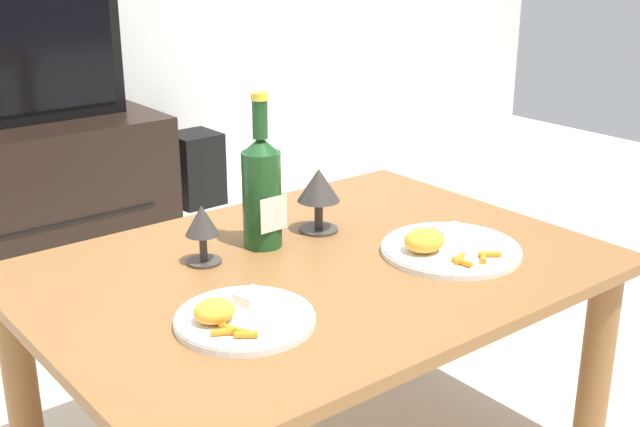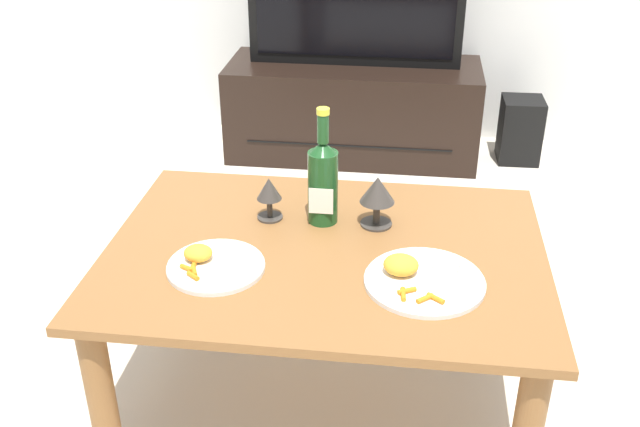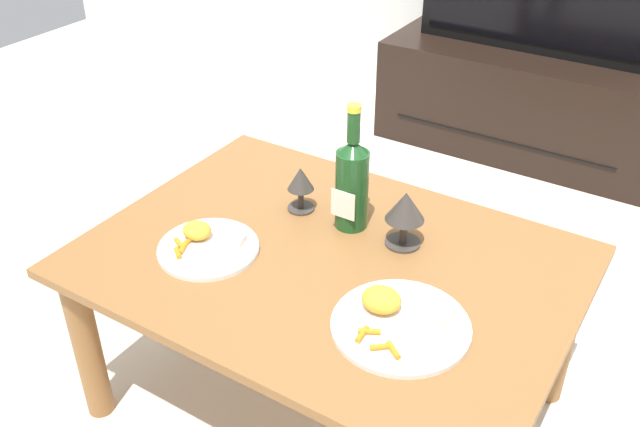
{
  "view_description": "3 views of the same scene",
  "coord_description": "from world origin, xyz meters",
  "px_view_note": "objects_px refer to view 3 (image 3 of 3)",
  "views": [
    {
      "loc": [
        -0.95,
        -1.21,
        1.14
      ],
      "look_at": [
        0.05,
        0.05,
        0.58
      ],
      "focal_mm": 45.97,
      "sensor_mm": 36.0,
      "label": 1
    },
    {
      "loc": [
        0.2,
        -1.63,
        1.49
      ],
      "look_at": [
        -0.02,
        0.05,
        0.57
      ],
      "focal_mm": 41.08,
      "sensor_mm": 36.0,
      "label": 2
    },
    {
      "loc": [
        0.7,
        -1.16,
        1.49
      ],
      "look_at": [
        -0.05,
        0.04,
        0.58
      ],
      "focal_mm": 39.52,
      "sensor_mm": 36.0,
      "label": 3
    }
  ],
  "objects_px": {
    "tv_stand": "(521,101)",
    "goblet_left": "(301,182)",
    "dinner_plate_right": "(399,321)",
    "goblet_right": "(405,209)",
    "wine_bottle": "(352,181)",
    "dinner_plate_left": "(207,245)",
    "dining_table": "(328,284)"
  },
  "relations": [
    {
      "from": "dining_table",
      "to": "dinner_plate_right",
      "type": "height_order",
      "value": "dinner_plate_right"
    },
    {
      "from": "dining_table",
      "to": "dinner_plate_left",
      "type": "height_order",
      "value": "dinner_plate_left"
    },
    {
      "from": "tv_stand",
      "to": "goblet_left",
      "type": "relative_size",
      "value": 9.7
    },
    {
      "from": "goblet_left",
      "to": "goblet_right",
      "type": "relative_size",
      "value": 0.85
    },
    {
      "from": "dining_table",
      "to": "dinner_plate_right",
      "type": "xyz_separation_m",
      "value": [
        0.25,
        -0.13,
        0.09
      ]
    },
    {
      "from": "goblet_right",
      "to": "dinner_plate_right",
      "type": "relative_size",
      "value": 0.5
    },
    {
      "from": "tv_stand",
      "to": "goblet_left",
      "type": "xyz_separation_m",
      "value": [
        -0.1,
        -1.6,
        0.35
      ]
    },
    {
      "from": "tv_stand",
      "to": "dinner_plate_left",
      "type": "height_order",
      "value": "dinner_plate_left"
    },
    {
      "from": "goblet_right",
      "to": "dinner_plate_right",
      "type": "distance_m",
      "value": 0.31
    },
    {
      "from": "goblet_right",
      "to": "dinner_plate_right",
      "type": "xyz_separation_m",
      "value": [
        0.13,
        -0.27,
        -0.09
      ]
    },
    {
      "from": "goblet_right",
      "to": "dining_table",
      "type": "bearing_deg",
      "value": -130.59
    },
    {
      "from": "tv_stand",
      "to": "dining_table",
      "type": "bearing_deg",
      "value": -87.55
    },
    {
      "from": "goblet_left",
      "to": "goblet_right",
      "type": "distance_m",
      "value": 0.3
    },
    {
      "from": "dining_table",
      "to": "wine_bottle",
      "type": "xyz_separation_m",
      "value": [
        -0.02,
        0.15,
        0.21
      ]
    },
    {
      "from": "goblet_left",
      "to": "dining_table",
      "type": "bearing_deg",
      "value": -39.92
    },
    {
      "from": "dining_table",
      "to": "dinner_plate_right",
      "type": "bearing_deg",
      "value": -27.04
    },
    {
      "from": "goblet_left",
      "to": "dinner_plate_left",
      "type": "bearing_deg",
      "value": -108.17
    },
    {
      "from": "goblet_right",
      "to": "dinner_plate_left",
      "type": "xyz_separation_m",
      "value": [
        -0.39,
        -0.27,
        -0.09
      ]
    },
    {
      "from": "goblet_right",
      "to": "dinner_plate_left",
      "type": "bearing_deg",
      "value": -144.78
    },
    {
      "from": "goblet_left",
      "to": "wine_bottle",
      "type": "bearing_deg",
      "value": 1.55
    },
    {
      "from": "wine_bottle",
      "to": "goblet_left",
      "type": "bearing_deg",
      "value": -178.45
    },
    {
      "from": "tv_stand",
      "to": "goblet_left",
      "type": "distance_m",
      "value": 1.64
    },
    {
      "from": "wine_bottle",
      "to": "dinner_plate_right",
      "type": "relative_size",
      "value": 1.13
    },
    {
      "from": "wine_bottle",
      "to": "dinner_plate_right",
      "type": "bearing_deg",
      "value": -45.22
    },
    {
      "from": "dining_table",
      "to": "tv_stand",
      "type": "height_order",
      "value": "dining_table"
    },
    {
      "from": "tv_stand",
      "to": "wine_bottle",
      "type": "xyz_separation_m",
      "value": [
        0.05,
        -1.6,
        0.4
      ]
    },
    {
      "from": "goblet_left",
      "to": "dinner_plate_right",
      "type": "relative_size",
      "value": 0.42
    },
    {
      "from": "goblet_left",
      "to": "dinner_plate_right",
      "type": "xyz_separation_m",
      "value": [
        0.43,
        -0.27,
        -0.07
      ]
    },
    {
      "from": "tv_stand",
      "to": "wine_bottle",
      "type": "height_order",
      "value": "wine_bottle"
    },
    {
      "from": "goblet_left",
      "to": "dinner_plate_right",
      "type": "bearing_deg",
      "value": -32.78
    },
    {
      "from": "wine_bottle",
      "to": "dinner_plate_left",
      "type": "relative_size",
      "value": 1.35
    },
    {
      "from": "dining_table",
      "to": "dinner_plate_left",
      "type": "relative_size",
      "value": 4.66
    }
  ]
}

